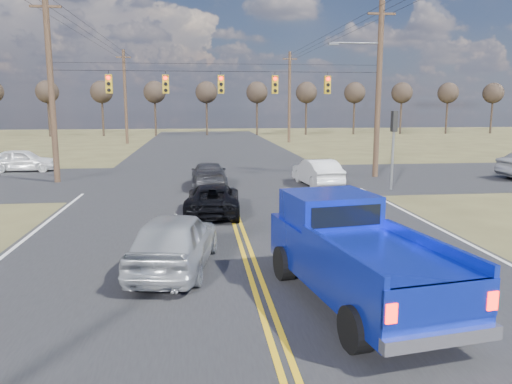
{
  "coord_description": "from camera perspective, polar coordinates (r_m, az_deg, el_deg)",
  "views": [
    {
      "loc": [
        -1.35,
        -10.05,
        4.19
      ],
      "look_at": [
        0.44,
        5.22,
        1.5
      ],
      "focal_mm": 35.0,
      "sensor_mm": 36.0,
      "label": 1
    }
  ],
  "objects": [
    {
      "name": "treeline",
      "position": [
        37.06,
        -4.71,
        12.23
      ],
      "size": [
        87.0,
        117.8,
        7.4
      ],
      "color": "#33261C",
      "rests_on": "ground"
    },
    {
      "name": "road_cross",
      "position": [
        28.39,
        -3.9,
        1.42
      ],
      "size": [
        120.0,
        12.0,
        0.02
      ],
      "primitive_type": "cube",
      "color": "#28282B",
      "rests_on": "ground"
    },
    {
      "name": "road_main",
      "position": [
        20.53,
        -2.79,
        -1.87
      ],
      "size": [
        14.0,
        120.0,
        0.02
      ],
      "primitive_type": "cube",
      "color": "#28282B",
      "rests_on": "ground"
    },
    {
      "name": "utility_poles",
      "position": [
        27.1,
        -3.92,
        12.1
      ],
      "size": [
        19.6,
        58.32,
        10.0
      ],
      "color": "#473323",
      "rests_on": "ground"
    },
    {
      "name": "dgrey_car_queue",
      "position": [
        25.8,
        -5.41,
        1.97
      ],
      "size": [
        1.81,
        4.41,
        1.28
      ],
      "primitive_type": "imported",
      "rotation": [
        0.0,
        0.0,
        3.15
      ],
      "color": "#343439",
      "rests_on": "ground"
    },
    {
      "name": "black_suv",
      "position": [
        19.31,
        -4.95,
        -0.81
      ],
      "size": [
        2.27,
        4.47,
        1.21
      ],
      "primitive_type": "imported",
      "rotation": [
        0.0,
        0.0,
        3.08
      ],
      "color": "black",
      "rests_on": "ground"
    },
    {
      "name": "silver_suv",
      "position": [
        12.98,
        -9.3,
        -5.51
      ],
      "size": [
        2.52,
        4.73,
        1.53
      ],
      "primitive_type": "imported",
      "rotation": [
        0.0,
        0.0,
        2.98
      ],
      "color": "#ABAEB3",
      "rests_on": "ground"
    },
    {
      "name": "pickup_truck",
      "position": [
        10.91,
        11.15,
        -7.0
      ],
      "size": [
        3.02,
        6.02,
        2.16
      ],
      "rotation": [
        0.0,
        0.0,
        0.16
      ],
      "color": "black",
      "rests_on": "ground"
    },
    {
      "name": "signal_gantry",
      "position": [
        27.91,
        -2.95,
        11.71
      ],
      "size": [
        19.6,
        4.83,
        10.0
      ],
      "color": "#473323",
      "rests_on": "ground"
    },
    {
      "name": "cross_car_west",
      "position": [
        35.02,
        -25.12,
        3.31
      ],
      "size": [
        1.86,
        4.3,
        1.44
      ],
      "primitive_type": "imported",
      "rotation": [
        0.0,
        0.0,
        1.61
      ],
      "color": "white",
      "rests_on": "ground"
    },
    {
      "name": "white_car_queue",
      "position": [
        26.32,
        7.0,
        2.24
      ],
      "size": [
        1.92,
        4.4,
        1.41
      ],
      "primitive_type": "imported",
      "rotation": [
        0.0,
        0.0,
        3.25
      ],
      "color": "white",
      "rests_on": "ground"
    },
    {
      "name": "ground",
      "position": [
        10.97,
        0.89,
        -12.54
      ],
      "size": [
        160.0,
        160.0,
        0.0
      ],
      "primitive_type": "plane",
      "color": "brown",
      "rests_on": "ground"
    }
  ]
}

